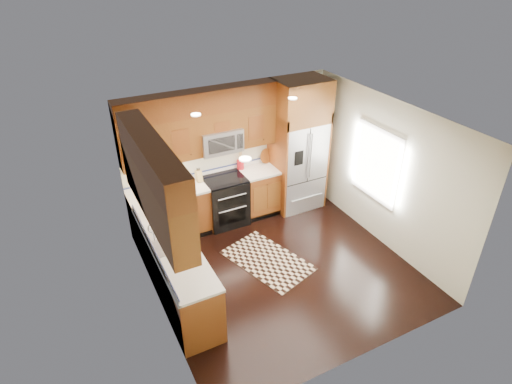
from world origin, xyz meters
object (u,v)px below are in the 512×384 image
range (225,201)px  knife_block (199,176)px  refrigerator (298,146)px  rug (267,260)px  utensil_crock (240,163)px

range → knife_block: 0.74m
range → refrigerator: (1.55, -0.04, 0.83)m
rug → knife_block: size_ratio=5.62×
utensil_crock → range: bearing=-151.4°
rug → knife_block: bearing=93.4°
range → rug: bearing=-83.8°
rug → range: bearing=78.6°
refrigerator → knife_block: bearing=174.8°
refrigerator → utensil_crock: size_ratio=6.85×
refrigerator → rug: 2.34m
range → refrigerator: 1.76m
utensil_crock → rug: bearing=-99.9°
knife_block → utensil_crock: bearing=6.3°
rug → knife_block: knife_block is taller
refrigerator → knife_block: size_ratio=9.81×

